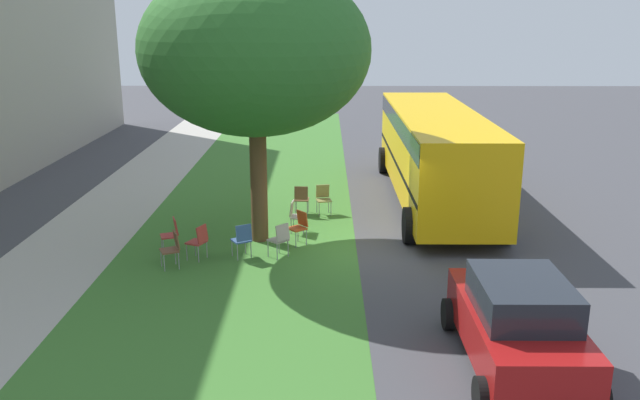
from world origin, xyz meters
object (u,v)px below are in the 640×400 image
object	(u,v)px
chair_2	(299,225)
parked_car	(517,323)
street_tree	(255,51)
chair_3	(242,238)
school_bus	(435,147)
chair_1	(172,232)
chair_4	(323,197)
chair_8	(199,240)
chair_0	(301,197)
chair_5	(280,238)
chair_6	(296,214)
chair_7	(172,247)

from	to	relation	value
chair_2	parked_car	xyz separation A→B (m)	(-6.25, -3.88, 0.32)
street_tree	chair_3	distance (m)	4.62
chair_3	school_bus	world-z (taller)	school_bus
chair_1	parked_car	bearing A→B (deg)	-128.52
chair_2	parked_car	distance (m)	7.36
chair_4	chair_8	world-z (taller)	same
chair_0	chair_1	distance (m)	4.56
chair_3	parked_car	size ratio (longest dim) A/B	0.24
chair_5	parked_car	distance (m)	6.80
chair_3	school_bus	distance (m)	7.63
chair_2	parked_car	world-z (taller)	parked_car
chair_4	chair_0	bearing A→B (deg)	94.29
chair_2	chair_4	distance (m)	2.79
street_tree	parked_car	bearing A→B (deg)	-143.10
chair_0	chair_6	size ratio (longest dim) A/B	1.00
chair_0	chair_3	distance (m)	3.95
chair_7	chair_8	size ratio (longest dim) A/B	1.00
chair_2	chair_6	xyz separation A→B (m)	(0.99, 0.13, 0.00)
chair_7	school_bus	xyz separation A→B (m)	(5.81, -7.05, 1.24)
chair_1	chair_7	size ratio (longest dim) A/B	1.00
chair_1	chair_3	distance (m)	1.87
chair_0	parked_car	bearing A→B (deg)	-156.32
chair_0	parked_car	world-z (taller)	parked_car
school_bus	parked_car	bearing A→B (deg)	178.66
chair_8	chair_1	bearing A→B (deg)	55.71
chair_0	chair_5	bearing A→B (deg)	173.77
chair_4	chair_3	bearing A→B (deg)	152.35
chair_3	chair_6	bearing A→B (deg)	-30.95
chair_2	chair_7	size ratio (longest dim) A/B	1.00
chair_4	parked_car	distance (m)	9.55
chair_7	parked_car	world-z (taller)	parked_car
chair_5	school_bus	bearing A→B (deg)	-41.63
chair_4	chair_7	bearing A→B (deg)	141.24
chair_5	chair_8	distance (m)	1.97
chair_6	chair_4	bearing A→B (deg)	-23.53
chair_6	chair_7	xyz separation A→B (m)	(-2.68, 2.79, 0.00)
chair_0	chair_4	bearing A→B (deg)	-85.71
chair_4	chair_8	distance (m)	4.92
chair_0	chair_2	size ratio (longest dim) A/B	1.00
chair_8	school_bus	size ratio (longest dim) A/B	0.08
chair_8	school_bus	world-z (taller)	school_bus
chair_2	chair_3	bearing A→B (deg)	127.70
chair_1	chair_5	bearing A→B (deg)	-97.84
street_tree	chair_2	bearing A→B (deg)	-107.16
chair_0	chair_5	xyz separation A→B (m)	(-3.68, 0.40, 0.00)
chair_1	chair_2	size ratio (longest dim) A/B	1.00
chair_5	chair_8	world-z (taller)	same
chair_3	chair_2	bearing A→B (deg)	-52.30
chair_1	chair_3	world-z (taller)	same
chair_7	chair_0	bearing A→B (deg)	-33.51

